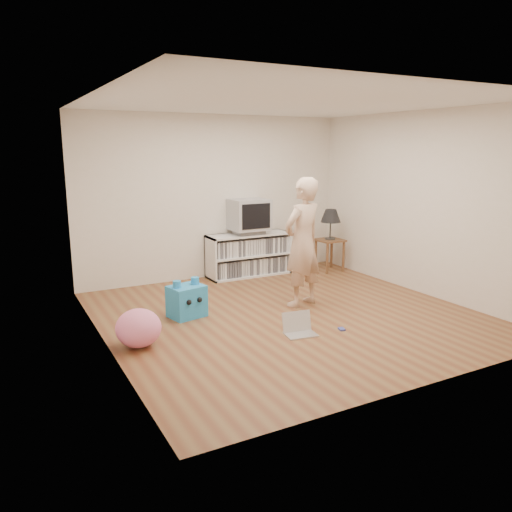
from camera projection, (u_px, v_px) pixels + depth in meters
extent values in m
plane|color=brown|center=(287.00, 314.00, 6.36)|extent=(4.50, 4.50, 0.00)
cube|color=silver|center=(215.00, 197.00, 8.03)|extent=(4.50, 0.02, 2.60)
cube|color=silver|center=(432.00, 243.00, 4.15)|extent=(4.50, 0.02, 2.60)
cube|color=silver|center=(100.00, 226.00, 5.05)|extent=(0.02, 4.50, 2.60)
cube|color=silver|center=(422.00, 204.00, 7.13)|extent=(0.02, 4.50, 2.60)
cube|color=white|center=(290.00, 102.00, 5.81)|extent=(4.50, 4.50, 0.01)
cube|color=white|center=(243.00, 252.00, 8.44)|extent=(1.40, 0.03, 0.70)
cube|color=white|center=(211.00, 259.00, 7.94)|extent=(0.03, 0.45, 0.70)
cube|color=white|center=(284.00, 251.00, 8.57)|extent=(0.03, 0.45, 0.70)
cube|color=white|center=(249.00, 274.00, 8.33)|extent=(1.40, 0.45, 0.03)
cube|color=white|center=(249.00, 255.00, 8.26)|extent=(1.34, 0.45, 0.03)
cube|color=white|center=(249.00, 235.00, 8.19)|extent=(1.40, 0.45, 0.03)
cube|color=silver|center=(249.00, 255.00, 8.26)|extent=(1.26, 0.36, 0.64)
cube|color=gray|center=(249.00, 232.00, 8.18)|extent=(0.45, 0.35, 0.07)
cube|color=#A2A2A7|center=(249.00, 214.00, 8.12)|extent=(0.60, 0.52, 0.50)
cube|color=black|center=(256.00, 216.00, 7.89)|extent=(0.50, 0.01, 0.40)
cylinder|color=brown|center=(327.00, 259.00, 8.37)|extent=(0.04, 0.04, 0.52)
cylinder|color=brown|center=(343.00, 257.00, 8.53)|extent=(0.04, 0.04, 0.52)
cylinder|color=brown|center=(316.00, 255.00, 8.66)|extent=(0.04, 0.04, 0.52)
cylinder|color=brown|center=(331.00, 253.00, 8.82)|extent=(0.04, 0.04, 0.52)
cube|color=brown|center=(330.00, 240.00, 8.54)|extent=(0.42, 0.42, 0.03)
cylinder|color=#333333|center=(330.00, 239.00, 8.53)|extent=(0.18, 0.18, 0.02)
cylinder|color=#333333|center=(330.00, 229.00, 8.49)|extent=(0.02, 0.02, 0.32)
imported|color=beige|center=(302.00, 243.00, 6.57)|extent=(0.71, 0.57, 1.72)
cube|color=silver|center=(301.00, 335.00, 5.65)|extent=(0.38, 0.29, 0.02)
cube|color=silver|center=(297.00, 321.00, 5.74)|extent=(0.36, 0.12, 0.23)
cube|color=black|center=(297.00, 321.00, 5.74)|extent=(0.31, 0.10, 0.18)
cube|color=#3F4AA8|center=(342.00, 329.00, 5.81)|extent=(0.09, 0.10, 0.02)
cube|color=#238ED6|center=(187.00, 301.00, 6.24)|extent=(0.48, 0.42, 0.40)
cylinder|color=#238ED6|center=(177.00, 284.00, 6.10)|extent=(0.10, 0.10, 0.09)
cylinder|color=#238ED6|center=(195.00, 281.00, 6.27)|extent=(0.10, 0.10, 0.09)
sphere|color=black|center=(189.00, 302.00, 6.05)|extent=(0.07, 0.07, 0.07)
sphere|color=black|center=(200.00, 300.00, 6.15)|extent=(0.07, 0.07, 0.07)
ellipsoid|color=pink|center=(138.00, 328.00, 5.29)|extent=(0.50, 0.50, 0.41)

